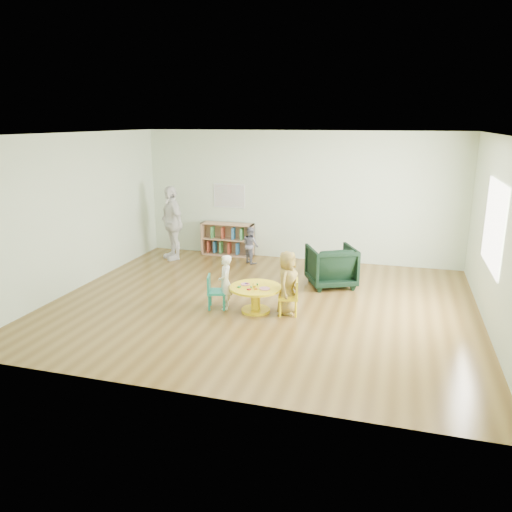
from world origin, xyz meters
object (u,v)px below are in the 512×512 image
Objects in this scene: adult_caretaker at (172,223)px; toddler at (251,245)px; kid_chair_right at (291,296)px; child_right at (287,282)px; child_left at (225,282)px; kid_chair_left at (214,291)px; armchair at (331,266)px; bookshelf at (227,239)px; activity_table at (256,294)px.

toddler is at bearing 45.83° from adult_caretaker.
adult_caretaker is (-1.78, -0.15, 0.42)m from toddler.
kid_chair_right is 0.73× the size of toddler.
child_right is 0.63× the size of adult_caretaker.
toddler is (-0.38, 2.71, -0.05)m from child_left.
kid_chair_left is 3.32m from adult_caretaker.
toddler is at bearing -54.71° from armchair.
kid_chair_left is at bearing 102.34° from child_right.
kid_chair_right is 0.69× the size of armchair.
armchair is at bearing -26.36° from kid_chair_right.
adult_caretaker reaches higher than kid_chair_left.
adult_caretaker is at bearing -158.66° from kid_chair_left.
child_right reaches higher than bookshelf.
kid_chair_left is 0.34× the size of adult_caretaker.
child_right is at bearing 47.57° from armchair.
kid_chair_left is (-0.69, -0.05, 0.01)m from activity_table.
activity_table is 0.52× the size of adult_caretaker.
kid_chair_left is 3.38m from bookshelf.
adult_caretaker reaches higher than child_right.
adult_caretaker is (-2.16, 2.57, 0.36)m from child_left.
child_right reaches higher than toddler.
child_right is 4.05m from adult_caretaker.
kid_chair_right is 0.56× the size of child_right.
armchair is at bearing -10.53° from child_right.
child_right is at bearing -56.03° from bookshelf.
kid_chair_right reaches higher than activity_table.
adult_caretaker is at bearing 40.10° from kid_chair_right.
bookshelf is 3.39m from child_left.
bookshelf is 1.33× the size of child_left.
activity_table is 0.82× the size of child_right.
toddler is (-1.47, 2.68, 0.09)m from kid_chair_right.
kid_chair_right is 0.22m from child_right.
bookshelf reaches higher than kid_chair_left.
adult_caretaker is at bearing 45.37° from toddler.
armchair is (0.99, 1.64, 0.09)m from activity_table.
kid_chair_left is at bearing 81.58° from kid_chair_right.
armchair is (0.41, 1.61, 0.07)m from kid_chair_right.
child_right is 2.99m from toddler.
kid_chair_right is at bearing -113.91° from child_right.
kid_chair_left is 0.47× the size of bookshelf.
adult_caretaker reaches higher than armchair.
kid_chair_right is 0.48× the size of bookshelf.
toddler is (-1.88, 1.06, 0.02)m from armchair.
kid_chair_right is 1.10m from child_left.
adult_caretaker is (-1.98, 2.61, 0.52)m from kid_chair_left.
child_right is (2.11, -3.13, 0.15)m from bookshelf.
armchair is 3.80m from adult_caretaker.
toddler is at bearing 16.81° from kid_chair_right.
armchair is 1.05× the size of toddler.
kid_chair_left is 0.70× the size of toddler.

